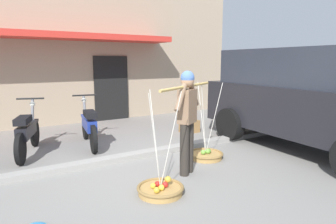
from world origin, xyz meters
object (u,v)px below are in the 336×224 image
object	(u,v)px
parked_truck	(313,96)
wooden_crate	(189,126)
motorcycle_second_in_row	(89,126)
fruit_vendor	(187,116)
fruit_basket_left_side	(160,189)
motorcycle_nearest_shop	(27,133)
fruit_basket_right_side	(206,154)

from	to	relation	value
parked_truck	wooden_crate	distance (m)	3.04
motorcycle_second_in_row	wooden_crate	distance (m)	2.64
fruit_vendor	wooden_crate	bearing A→B (deg)	53.36
fruit_basket_left_side	motorcycle_nearest_shop	distance (m)	3.23
fruit_basket_right_side	wooden_crate	distance (m)	2.15
fruit_basket_right_side	fruit_basket_left_side	bearing A→B (deg)	-149.81
motorcycle_second_in_row	fruit_basket_right_side	bearing A→B (deg)	-51.08
fruit_vendor	parked_truck	distance (m)	2.99
fruit_basket_right_side	wooden_crate	world-z (taller)	fruit_basket_right_side
fruit_vendor	wooden_crate	world-z (taller)	fruit_vendor
fruit_vendor	parked_truck	xyz separation A→B (m)	(2.98, -0.26, 0.15)
wooden_crate	motorcycle_nearest_shop	bearing A→B (deg)	178.19
fruit_vendor	wooden_crate	size ratio (longest dim) A/B	3.85
fruit_basket_right_side	motorcycle_second_in_row	world-z (taller)	fruit_basket_right_side
motorcycle_second_in_row	fruit_basket_left_side	bearing A→B (deg)	-87.86
motorcycle_second_in_row	wooden_crate	bearing A→B (deg)	-2.62
fruit_vendor	fruit_basket_left_side	distance (m)	1.26
motorcycle_second_in_row	wooden_crate	xyz separation A→B (m)	(2.62, -0.12, -0.29)
fruit_basket_right_side	wooden_crate	size ratio (longest dim) A/B	3.30
fruit_vendor	motorcycle_second_in_row	bearing A→B (deg)	109.46
fruit_basket_right_side	motorcycle_second_in_row	size ratio (longest dim) A/B	0.80
motorcycle_nearest_shop	fruit_basket_left_side	bearing A→B (deg)	-65.35
fruit_basket_left_side	motorcycle_second_in_row	size ratio (longest dim) A/B	0.80
motorcycle_second_in_row	motorcycle_nearest_shop	bearing A→B (deg)	179.92
fruit_basket_left_side	motorcycle_nearest_shop	bearing A→B (deg)	114.65
fruit_vendor	motorcycle_nearest_shop	xyz separation A→B (m)	(-2.10, 2.47, -0.53)
fruit_basket_right_side	wooden_crate	bearing A→B (deg)	62.71
fruit_vendor	motorcycle_nearest_shop	distance (m)	3.28
fruit_basket_left_side	fruit_basket_right_side	world-z (taller)	same
fruit_vendor	fruit_basket_right_side	size ratio (longest dim) A/B	1.17
fruit_basket_left_side	fruit_basket_right_side	distance (m)	1.77
fruit_vendor	parked_truck	size ratio (longest dim) A/B	0.35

